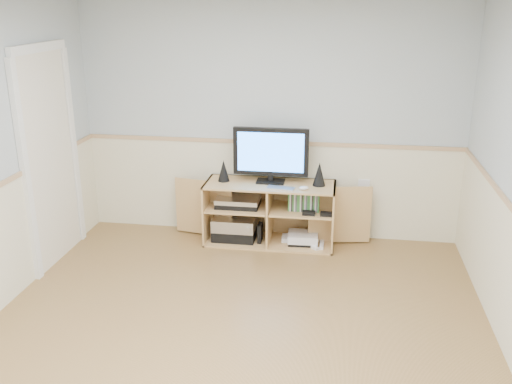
% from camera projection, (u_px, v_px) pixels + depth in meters
% --- Properties ---
extents(room, '(4.04, 4.54, 2.54)m').
position_uv_depth(room, '(223.00, 187.00, 3.95)').
color(room, '#AA7F4B').
rests_on(room, ground).
extents(media_cabinet, '(2.09, 0.50, 0.65)m').
position_uv_depth(media_cabinet, '(270.00, 211.00, 6.00)').
color(media_cabinet, tan).
rests_on(media_cabinet, floor).
extents(monitor, '(0.77, 0.18, 0.57)m').
position_uv_depth(monitor, '(271.00, 153.00, 5.79)').
color(monitor, black).
rests_on(monitor, media_cabinet).
extents(speaker_left, '(0.12, 0.12, 0.22)m').
position_uv_depth(speaker_left, '(224.00, 171.00, 5.90)').
color(speaker_left, black).
rests_on(speaker_left, media_cabinet).
extents(speaker_right, '(0.13, 0.13, 0.24)m').
position_uv_depth(speaker_right, '(319.00, 174.00, 5.76)').
color(speaker_right, black).
rests_on(speaker_right, media_cabinet).
extents(keyboard, '(0.29, 0.15, 0.01)m').
position_uv_depth(keyboard, '(281.00, 188.00, 5.70)').
color(keyboard, silver).
rests_on(keyboard, media_cabinet).
extents(mouse, '(0.11, 0.10, 0.04)m').
position_uv_depth(mouse, '(304.00, 188.00, 5.66)').
color(mouse, white).
rests_on(mouse, media_cabinet).
extents(av_components, '(0.52, 0.33, 0.47)m').
position_uv_depth(av_components, '(236.00, 221.00, 6.04)').
color(av_components, black).
rests_on(av_components, media_cabinet).
extents(game_consoles, '(0.45, 0.30, 0.11)m').
position_uv_depth(game_consoles, '(302.00, 238.00, 5.97)').
color(game_consoles, white).
rests_on(game_consoles, media_cabinet).
extents(game_cases, '(0.31, 0.13, 0.19)m').
position_uv_depth(game_cases, '(304.00, 201.00, 5.83)').
color(game_cases, '#3F8C3F').
rests_on(game_cases, media_cabinet).
extents(wall_outlet, '(0.12, 0.03, 0.12)m').
position_uv_depth(wall_outlet, '(364.00, 185.00, 5.97)').
color(wall_outlet, white).
rests_on(wall_outlet, wall_back).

